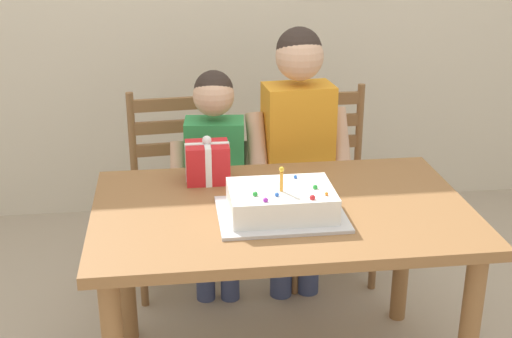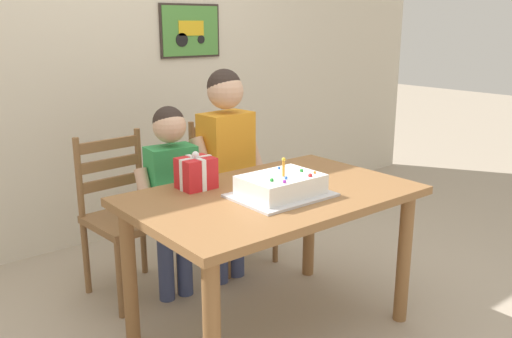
{
  "view_description": "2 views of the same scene",
  "coord_description": "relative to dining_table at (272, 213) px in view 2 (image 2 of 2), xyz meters",
  "views": [
    {
      "loc": [
        -0.38,
        -2.26,
        1.78
      ],
      "look_at": [
        -0.09,
        0.05,
        0.87
      ],
      "focal_mm": 49.08,
      "sensor_mm": 36.0,
      "label": 1
    },
    {
      "loc": [
        -1.6,
        -1.86,
        1.52
      ],
      "look_at": [
        -0.1,
        0.0,
        0.87
      ],
      "focal_mm": 37.95,
      "sensor_mm": 36.0,
      "label": 2
    }
  ],
  "objects": [
    {
      "name": "ground_plane",
      "position": [
        0.0,
        0.0,
        -0.64
      ],
      "size": [
        20.0,
        20.0,
        0.0
      ],
      "primitive_type": "plane",
      "color": "tan"
    },
    {
      "name": "back_wall",
      "position": [
        0.0,
        1.73,
        0.66
      ],
      "size": [
        6.4,
        0.11,
        2.6
      ],
      "color": "beige",
      "rests_on": "ground"
    },
    {
      "name": "dining_table",
      "position": [
        0.0,
        0.0,
        0.0
      ],
      "size": [
        1.35,
        0.86,
        0.74
      ],
      "color": "olive",
      "rests_on": "ground"
    },
    {
      "name": "birthday_cake",
      "position": [
        -0.02,
        -0.08,
        0.15
      ],
      "size": [
        0.44,
        0.34,
        0.19
      ],
      "color": "silver",
      "rests_on": "dining_table"
    },
    {
      "name": "gift_box_red_large",
      "position": [
        -0.25,
        0.28,
        0.18
      ],
      "size": [
        0.17,
        0.15,
        0.19
      ],
      "color": "red",
      "rests_on": "dining_table"
    },
    {
      "name": "chair_left",
      "position": [
        -0.37,
        0.84,
        -0.17
      ],
      "size": [
        0.45,
        0.45,
        0.92
      ],
      "color": "brown",
      "rests_on": "ground"
    },
    {
      "name": "chair_right",
      "position": [
        0.36,
        0.84,
        -0.17
      ],
      "size": [
        0.42,
        0.42,
        0.92
      ],
      "color": "brown",
      "rests_on": "ground"
    },
    {
      "name": "child_older",
      "position": [
        0.17,
        0.61,
        0.14
      ],
      "size": [
        0.47,
        0.28,
        1.27
      ],
      "color": "#38426B",
      "rests_on": "ground"
    },
    {
      "name": "child_younger",
      "position": [
        -0.2,
        0.61,
        0.03
      ],
      "size": [
        0.41,
        0.24,
        1.1
      ],
      "color": "#38426B",
      "rests_on": "ground"
    }
  ]
}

